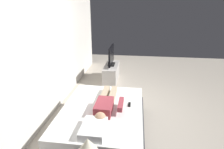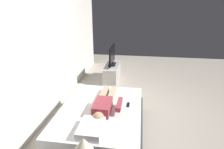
{
  "view_description": "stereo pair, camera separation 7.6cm",
  "coord_description": "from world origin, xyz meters",
  "views": [
    {
      "loc": [
        -3.59,
        -0.3,
        2.28
      ],
      "look_at": [
        0.59,
        0.26,
        0.69
      ],
      "focal_mm": 30.27,
      "sensor_mm": 36.0,
      "label": 1
    },
    {
      "loc": [
        -3.58,
        -0.38,
        2.28
      ],
      "look_at": [
        0.59,
        0.26,
        0.69
      ],
      "focal_mm": 30.27,
      "sensor_mm": 36.0,
      "label": 2
    }
  ],
  "objects": [
    {
      "name": "pillow",
      "position": [
        -1.4,
        0.26,
        0.6
      ],
      "size": [
        0.48,
        0.34,
        0.12
      ],
      "primitive_type": "cube",
      "color": "white",
      "rests_on": "bed"
    },
    {
      "name": "back_wall",
      "position": [
        0.4,
        1.53,
        1.4
      ],
      "size": [
        6.4,
        0.1,
        2.8
      ],
      "primitive_type": "cube",
      "color": "silver",
      "rests_on": "ground"
    },
    {
      "name": "tv_stand",
      "position": [
        1.9,
        0.46,
        0.25
      ],
      "size": [
        1.1,
        0.4,
        0.5
      ],
      "primitive_type": "cube",
      "color": "#B7B2AD",
      "rests_on": "ground"
    },
    {
      "name": "bed",
      "position": [
        -0.73,
        0.26,
        0.26
      ],
      "size": [
        1.98,
        1.49,
        0.54
      ],
      "color": "#333338",
      "rests_on": "ground"
    },
    {
      "name": "lamp",
      "position": [
        -2.02,
        0.17,
        0.85
      ],
      "size": [
        0.22,
        0.22,
        0.42
      ],
      "color": "#59595B",
      "rests_on": "nightstand"
    },
    {
      "name": "ground_plane",
      "position": [
        0.0,
        0.0,
        0.0
      ],
      "size": [
        10.0,
        10.0,
        0.0
      ],
      "primitive_type": "plane",
      "color": "#ADA393"
    },
    {
      "name": "tv",
      "position": [
        1.9,
        0.46,
        0.78
      ],
      "size": [
        0.88,
        0.2,
        0.59
      ],
      "color": "black",
      "rests_on": "tv_stand"
    },
    {
      "name": "remote",
      "position": [
        -0.55,
        -0.21,
        0.55
      ],
      "size": [
        0.15,
        0.04,
        0.02
      ],
      "primitive_type": "cube",
      "color": "black",
      "rests_on": "bed"
    },
    {
      "name": "person",
      "position": [
        -0.7,
        0.19,
        0.62
      ],
      "size": [
        1.26,
        0.46,
        0.18
      ],
      "color": "#993842",
      "rests_on": "bed"
    }
  ]
}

